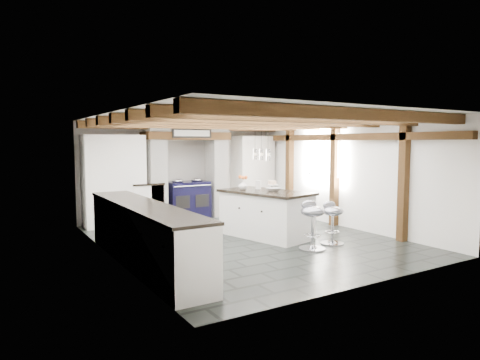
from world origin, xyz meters
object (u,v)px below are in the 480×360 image
kitchen_island (266,213)px  bar_stool_near (332,218)px  bar_stool_far (312,219)px  range_cooker (187,199)px

kitchen_island → bar_stool_near: bearing=-73.3°
bar_stool_near → bar_stool_far: (-0.57, -0.11, 0.04)m
bar_stool_near → bar_stool_far: size_ratio=0.92×
range_cooker → bar_stool_near: 3.95m
kitchen_island → bar_stool_far: size_ratio=2.35×
kitchen_island → bar_stool_near: 1.32m
bar_stool_near → bar_stool_far: bar_stool_far is taller
kitchen_island → bar_stool_far: kitchen_island is taller
bar_stool_near → bar_stool_far: 0.58m
range_cooker → bar_stool_near: range_cooker is taller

